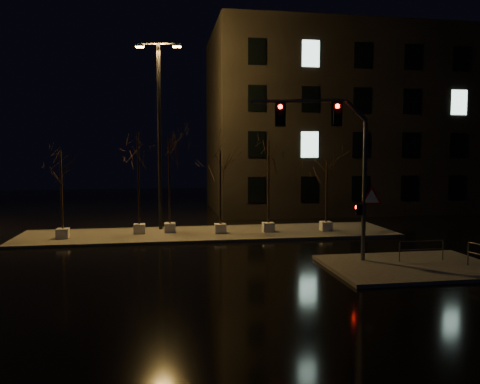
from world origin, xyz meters
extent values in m
plane|color=black|center=(0.00, 0.00, 0.00)|extent=(90.00, 90.00, 0.00)
cube|color=#484640|center=(0.00, 6.00, 0.07)|extent=(22.00, 5.00, 0.15)
cube|color=#484640|center=(7.50, -3.50, 0.07)|extent=(7.00, 5.00, 0.15)
cube|color=black|center=(14.00, 18.00, 7.50)|extent=(25.00, 12.00, 15.00)
cube|color=silver|center=(-8.24, 5.40, 0.43)|extent=(0.65, 0.65, 0.55)
cylinder|color=black|center=(-8.24, 5.40, 2.84)|extent=(0.11, 0.11, 4.28)
cube|color=silver|center=(-4.14, 6.37, 0.43)|extent=(0.65, 0.65, 0.55)
cylinder|color=black|center=(-4.14, 6.37, 3.39)|extent=(0.11, 0.11, 5.37)
cube|color=silver|center=(-2.37, 6.56, 0.43)|extent=(0.65, 0.65, 0.55)
cylinder|color=black|center=(-2.37, 6.56, 3.26)|extent=(0.11, 0.11, 5.11)
cube|color=silver|center=(0.56, 5.70, 0.43)|extent=(0.65, 0.65, 0.55)
cylinder|color=black|center=(0.56, 5.70, 2.86)|extent=(0.11, 0.11, 4.32)
cube|color=silver|center=(3.46, 5.73, 0.43)|extent=(0.65, 0.65, 0.55)
cylinder|color=black|center=(3.46, 5.73, 3.15)|extent=(0.11, 0.11, 4.90)
cube|color=silver|center=(7.01, 5.55, 0.43)|extent=(0.65, 0.65, 0.55)
cylinder|color=black|center=(7.01, 5.55, 2.56)|extent=(0.11, 0.11, 3.72)
cylinder|color=#525559|center=(5.87, -2.34, 3.19)|extent=(0.18, 0.18, 6.08)
cylinder|color=#525559|center=(3.09, -1.58, 7.09)|extent=(3.95, 1.21, 0.14)
cube|color=black|center=(4.69, -2.02, 6.53)|extent=(0.35, 0.30, 0.91)
cube|color=black|center=(2.34, -1.37, 6.53)|extent=(0.35, 0.30, 0.91)
cube|color=black|center=(5.65, -2.28, 2.38)|extent=(0.26, 0.24, 0.46)
cone|color=red|center=(6.15, -2.47, 2.89)|extent=(1.03, 0.31, 1.05)
sphere|color=#FF0C07|center=(5.87, -2.34, 6.83)|extent=(0.18, 0.18, 0.18)
cylinder|color=black|center=(-2.92, 7.78, 5.80)|extent=(0.23, 0.23, 11.30)
cylinder|color=black|center=(-2.92, 7.78, 11.45)|extent=(2.46, 0.57, 0.11)
cube|color=orange|center=(-4.03, 7.99, 11.28)|extent=(0.61, 0.42, 0.23)
cube|color=orange|center=(-1.81, 7.57, 11.28)|extent=(0.61, 0.42, 0.23)
cylinder|color=#525559|center=(7.31, -2.87, 0.56)|extent=(0.05, 0.05, 0.83)
cylinder|color=#525559|center=(9.33, -2.89, 0.56)|extent=(0.05, 0.05, 0.83)
cylinder|color=#525559|center=(8.32, -2.88, 1.03)|extent=(2.03, 0.06, 0.04)
cylinder|color=#525559|center=(8.32, -2.88, 0.66)|extent=(2.03, 0.06, 0.04)
cylinder|color=#525559|center=(9.80, -3.95, 0.61)|extent=(0.05, 0.05, 0.92)
camera|label=1|loc=(-2.76, -21.38, 4.77)|focal=35.00mm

